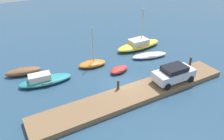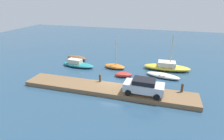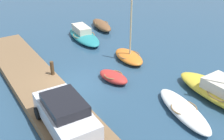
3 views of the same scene
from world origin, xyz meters
name	(u,v)px [view 1 (image 1 of 3)]	position (x,y,z in m)	size (l,w,h in m)	color
ground_plane	(123,85)	(0.00, 0.00, 0.00)	(84.00, 84.00, 0.00)	navy
dock_platform	(136,94)	(0.00, -2.20, 0.25)	(19.62, 2.89, 0.50)	brown
rowboat_white	(149,55)	(5.98, 3.52, 0.29)	(4.62, 2.29, 0.57)	white
motorboat_teal	(45,80)	(-6.74, 4.13, 0.41)	(5.36, 2.32, 1.13)	teal
dinghy_red	(119,70)	(0.91, 2.32, 0.31)	(2.48, 1.59, 0.60)	#B72D28
rowboat_brown	(24,71)	(-8.25, 6.92, 0.39)	(3.85, 1.79, 0.76)	brown
rowboat_orange	(92,63)	(-1.06, 5.00, 0.35)	(3.32, 1.90, 4.62)	orange
sailboat_yellow	(139,45)	(6.42, 6.43, 0.52)	(6.63, 2.33, 5.24)	gold
mooring_post_west	(118,85)	(-1.22, -1.01, 0.96)	(0.24, 0.24, 0.92)	#47331E
mooring_post_mid_west	(190,61)	(8.04, -1.01, 0.99)	(0.25, 0.25, 0.98)	#47331E
parked_car	(174,73)	(4.17, -2.49, 1.37)	(4.16, 2.17, 1.65)	silver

